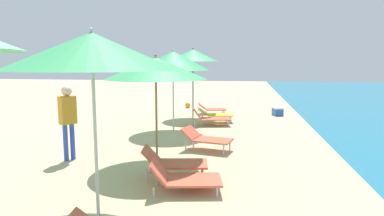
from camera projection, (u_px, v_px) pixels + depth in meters
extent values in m
cylinder|color=silver|center=(96.00, 146.00, 4.86)|extent=(0.05, 0.05, 2.21)
cone|color=#3FB266|center=(92.00, 51.00, 4.67)|extent=(2.44, 2.44, 0.53)
sphere|color=silver|center=(91.00, 30.00, 4.63)|extent=(0.06, 0.06, 0.06)
cube|color=#D8593F|center=(194.00, 180.00, 5.99)|extent=(1.10, 0.86, 0.04)
cube|color=#D8593F|center=(159.00, 170.00, 5.95)|extent=(0.41, 0.74, 0.36)
cylinder|color=#B2B2B7|center=(214.00, 180.00, 6.30)|extent=(0.04, 0.04, 0.19)
cylinder|color=#B2B2B7|center=(217.00, 192.00, 5.71)|extent=(0.04, 0.04, 0.19)
cylinder|color=#B2B2B7|center=(157.00, 180.00, 6.29)|extent=(0.04, 0.04, 0.19)
cylinder|color=#B2B2B7|center=(154.00, 193.00, 5.69)|extent=(0.04, 0.04, 0.19)
cylinder|color=olive|center=(156.00, 122.00, 7.59)|extent=(0.05, 0.05, 1.94)
cone|color=#3FB266|center=(156.00, 68.00, 7.43)|extent=(2.30, 2.30, 0.50)
sphere|color=olive|center=(155.00, 56.00, 7.39)|extent=(0.06, 0.06, 0.06)
cube|color=#D8593F|center=(213.00, 140.00, 8.69)|extent=(1.08, 0.86, 0.04)
cube|color=#D8593F|center=(191.00, 133.00, 8.90)|extent=(0.48, 0.72, 0.29)
cylinder|color=#B2B2B7|center=(230.00, 145.00, 8.83)|extent=(0.04, 0.04, 0.27)
cylinder|color=#B2B2B7|center=(224.00, 150.00, 8.31)|extent=(0.04, 0.04, 0.27)
cylinder|color=#B2B2B7|center=(194.00, 141.00, 9.22)|extent=(0.04, 0.04, 0.27)
cylinder|color=#B2B2B7|center=(186.00, 146.00, 8.70)|extent=(0.04, 0.04, 0.27)
cube|color=#D8593F|center=(183.00, 164.00, 6.68)|extent=(1.08, 0.80, 0.04)
cube|color=#D8593F|center=(151.00, 155.00, 6.65)|extent=(0.42, 0.68, 0.34)
cylinder|color=#B2B2B7|center=(202.00, 167.00, 6.97)|extent=(0.04, 0.04, 0.27)
cylinder|color=#B2B2B7|center=(203.00, 176.00, 6.43)|extent=(0.04, 0.04, 0.27)
cylinder|color=#B2B2B7|center=(150.00, 167.00, 6.96)|extent=(0.04, 0.04, 0.27)
cylinder|color=#B2B2B7|center=(147.00, 176.00, 6.43)|extent=(0.04, 0.04, 0.27)
cylinder|color=silver|center=(173.00, 101.00, 11.13)|extent=(0.05, 0.05, 2.05)
cone|color=#3FB266|center=(173.00, 61.00, 10.95)|extent=(2.38, 2.38, 0.64)
sphere|color=silver|center=(173.00, 50.00, 10.90)|extent=(0.06, 0.06, 0.06)
cube|color=#D8593F|center=(215.00, 119.00, 12.20)|extent=(1.20, 0.83, 0.04)
cube|color=#D8593F|center=(197.00, 113.00, 12.14)|extent=(0.43, 0.66, 0.40)
cylinder|color=#B2B2B7|center=(226.00, 121.00, 12.50)|extent=(0.04, 0.04, 0.23)
cylinder|color=#B2B2B7|center=(228.00, 124.00, 11.99)|extent=(0.04, 0.04, 0.23)
cylinder|color=#B2B2B7|center=(194.00, 121.00, 12.44)|extent=(0.04, 0.04, 0.23)
cylinder|color=#B2B2B7|center=(195.00, 124.00, 11.93)|extent=(0.04, 0.04, 0.23)
cylinder|color=#4C4C51|center=(193.00, 90.00, 13.88)|extent=(0.05, 0.05, 2.35)
cone|color=#3FB266|center=(193.00, 55.00, 13.69)|extent=(2.09, 2.09, 0.50)
sphere|color=#4C4C51|center=(193.00, 48.00, 13.65)|extent=(0.06, 0.06, 0.06)
cube|color=#D8593F|center=(216.00, 109.00, 14.97)|extent=(1.02, 0.82, 0.04)
cube|color=#D8593F|center=(202.00, 106.00, 14.94)|extent=(0.45, 0.71, 0.27)
cylinder|color=#B2B2B7|center=(223.00, 111.00, 15.27)|extent=(0.04, 0.04, 0.19)
cylinder|color=#B2B2B7|center=(224.00, 113.00, 14.72)|extent=(0.04, 0.04, 0.19)
cylinder|color=#B2B2B7|center=(201.00, 111.00, 15.25)|extent=(0.04, 0.04, 0.19)
cylinder|color=#B2B2B7|center=(202.00, 113.00, 14.70)|extent=(0.04, 0.04, 0.19)
cube|color=yellow|center=(220.00, 115.00, 12.87)|extent=(1.06, 0.71, 0.04)
cube|color=yellow|center=(203.00, 111.00, 12.86)|extent=(0.46, 0.62, 0.26)
cylinder|color=#B2B2B7|center=(230.00, 118.00, 13.12)|extent=(0.04, 0.04, 0.27)
cylinder|color=#B2B2B7|center=(231.00, 120.00, 12.66)|extent=(0.04, 0.04, 0.27)
cylinder|color=#B2B2B7|center=(202.00, 118.00, 13.13)|extent=(0.04, 0.04, 0.27)
cylinder|color=#B2B2B7|center=(203.00, 120.00, 12.67)|extent=(0.04, 0.04, 0.27)
cylinder|color=#334CB2|center=(66.00, 143.00, 7.81)|extent=(0.11, 0.11, 0.88)
cylinder|color=#334CB2|center=(73.00, 141.00, 7.93)|extent=(0.11, 0.11, 0.88)
cube|color=orange|center=(67.00, 110.00, 7.77)|extent=(0.38, 0.42, 0.66)
sphere|color=beige|center=(66.00, 91.00, 7.70)|extent=(0.24, 0.24, 0.24)
cube|color=#2659B2|center=(278.00, 112.00, 14.55)|extent=(0.48, 0.59, 0.30)
cube|color=white|center=(278.00, 108.00, 14.53)|extent=(0.49, 0.60, 0.05)
sphere|color=orange|center=(188.00, 105.00, 16.99)|extent=(0.28, 0.28, 0.28)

